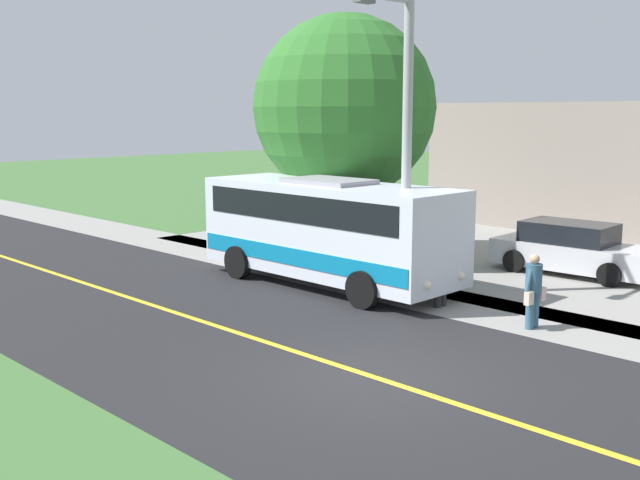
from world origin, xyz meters
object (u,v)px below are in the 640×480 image
pedestrian_with_bags (534,289)px  parked_car_near (573,250)px  shuttle_bus_front (329,227)px  pedestrian_waiting (441,267)px  tree_curbside (344,107)px  street_light_pole (404,133)px

pedestrian_with_bags → parked_car_near: pedestrian_with_bags is taller
pedestrian_with_bags → parked_car_near: 6.04m
shuttle_bus_front → parked_car_near: bearing=146.0°
pedestrian_waiting → parked_car_near: bearing=175.2°
pedestrian_waiting → tree_curbside: (-2.68, -5.61, 3.69)m
pedestrian_with_bags → tree_curbside: size_ratio=0.21×
pedestrian_with_bags → street_light_pole: (-0.24, -3.74, 3.16)m
parked_car_near → tree_curbside: size_ratio=0.60×
pedestrian_with_bags → tree_curbside: (-2.78, -8.04, 3.80)m
parked_car_near → tree_curbside: bearing=-64.2°
street_light_pole → shuttle_bus_front: bearing=-80.8°
pedestrian_waiting → parked_car_near: 5.64m
pedestrian_waiting → tree_curbside: bearing=-115.6°
shuttle_bus_front → tree_curbside: tree_curbside is taller
tree_curbside → pedestrian_waiting: bearing=64.4°
tree_curbside → parked_car_near: bearing=115.8°
pedestrian_waiting → tree_curbside: size_ratio=0.24×
shuttle_bus_front → street_light_pole: size_ratio=1.04×
street_light_pole → tree_curbside: size_ratio=0.97×
pedestrian_waiting → parked_car_near: (-5.62, 0.47, -0.27)m
tree_curbside → pedestrian_with_bags: bearing=70.9°
street_light_pole → pedestrian_waiting: bearing=83.5°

